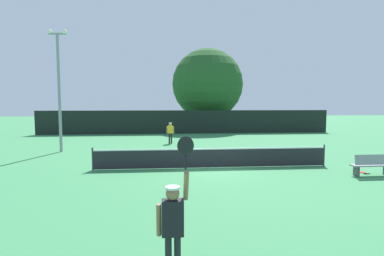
{
  "coord_description": "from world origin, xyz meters",
  "views": [
    {
      "loc": [
        -2.32,
        -14.47,
        3.15
      ],
      "look_at": [
        -0.66,
        3.71,
        1.65
      ],
      "focal_mm": 28.46,
      "sensor_mm": 36.0,
      "label": 1
    }
  ],
  "objects": [
    {
      "name": "tennis_ball",
      "position": [
        -1.39,
        -1.09,
        0.03
      ],
      "size": [
        0.07,
        0.07,
        0.07
      ],
      "primitive_type": "sphere",
      "color": "#CCE033",
      "rests_on": "ground"
    },
    {
      "name": "large_tree",
      "position": [
        2.83,
        21.58,
        5.4
      ],
      "size": [
        8.34,
        8.34,
        9.57
      ],
      "color": "brown",
      "rests_on": "ground"
    },
    {
      "name": "parked_car_near",
      "position": [
        2.28,
        22.48,
        0.78
      ],
      "size": [
        1.98,
        4.23,
        1.69
      ],
      "rotation": [
        0.0,
        0.0,
        0.02
      ],
      "color": "white",
      "rests_on": "ground"
    },
    {
      "name": "light_pole",
      "position": [
        -9.0,
        5.77,
        4.44
      ],
      "size": [
        1.18,
        0.28,
        7.77
      ],
      "color": "gray",
      "rests_on": "ground"
    },
    {
      "name": "tennis_net",
      "position": [
        0.0,
        0.0,
        0.51
      ],
      "size": [
        11.45,
        0.08,
        1.07
      ],
      "color": "#232328",
      "rests_on": "ground"
    },
    {
      "name": "parked_car_mid",
      "position": [
        6.51,
        24.92,
        0.78
      ],
      "size": [
        2.02,
        4.25,
        1.69
      ],
      "rotation": [
        0.0,
        0.0,
        -0.03
      ],
      "color": "black",
      "rests_on": "ground"
    },
    {
      "name": "player_receiving",
      "position": [
        -1.85,
        9.15,
        0.99
      ],
      "size": [
        0.57,
        0.24,
        1.62
      ],
      "rotation": [
        0.0,
        0.0,
        3.14
      ],
      "color": "yellow",
      "rests_on": "ground"
    },
    {
      "name": "perimeter_fence",
      "position": [
        0.0,
        16.81,
        1.2
      ],
      "size": [
        30.15,
        0.12,
        2.4
      ],
      "primitive_type": "cube",
      "color": "black",
      "rests_on": "ground"
    },
    {
      "name": "courtside_bench",
      "position": [
        6.67,
        -2.25,
        0.48
      ],
      "size": [
        1.8,
        0.44,
        0.95
      ],
      "color": "gray",
      "rests_on": "ground"
    },
    {
      "name": "spare_racket",
      "position": [
        6.64,
        -1.66,
        0.02
      ],
      "size": [
        0.28,
        0.52,
        0.04
      ],
      "color": "black",
      "rests_on": "ground"
    },
    {
      "name": "player_serving",
      "position": [
        -2.17,
        -9.31,
        1.14
      ],
      "size": [
        0.67,
        0.4,
        2.57
      ],
      "color": "black",
      "rests_on": "ground"
    },
    {
      "name": "ground_plane",
      "position": [
        0.0,
        0.0,
        0.0
      ],
      "size": [
        120.0,
        120.0,
        0.0
      ],
      "primitive_type": "plane",
      "color": "#387F4C"
    },
    {
      "name": "parked_car_far",
      "position": [
        9.73,
        24.04,
        0.78
      ],
      "size": [
        1.92,
        4.2,
        1.69
      ],
      "rotation": [
        0.0,
        0.0,
        0.0
      ],
      "color": "#B7B7BC",
      "rests_on": "ground"
    }
  ]
}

